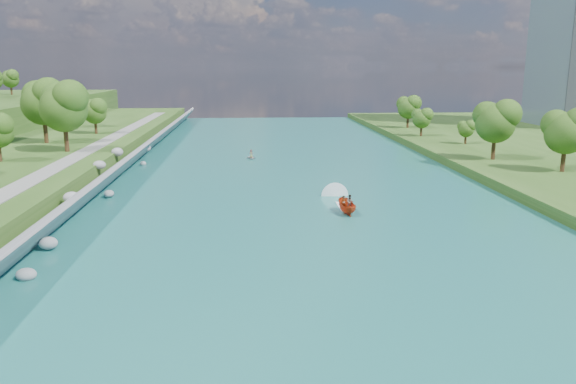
{
  "coord_description": "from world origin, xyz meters",
  "views": [
    {
      "loc": [
        -6.46,
        -50.22,
        16.78
      ],
      "look_at": [
        -1.9,
        13.65,
        2.5
      ],
      "focal_mm": 35.0,
      "sensor_mm": 36.0,
      "label": 1
    }
  ],
  "objects": [
    {
      "name": "ground",
      "position": [
        0.0,
        0.0,
        0.0
      ],
      "size": [
        260.0,
        260.0,
        0.0
      ],
      "primitive_type": "plane",
      "color": "#2D5119",
      "rests_on": "ground"
    },
    {
      "name": "river_water",
      "position": [
        0.0,
        20.0,
        0.05
      ],
      "size": [
        55.0,
        240.0,
        0.1
      ],
      "primitive_type": "cube",
      "color": "#1A6365",
      "rests_on": "ground"
    },
    {
      "name": "raft",
      "position": [
        -5.94,
        53.23,
        0.48
      ],
      "size": [
        2.36,
        3.01,
        1.7
      ],
      "rotation": [
        0.0,
        0.0,
        0.16
      ],
      "color": "#9B9DA3",
      "rests_on": "river_water"
    },
    {
      "name": "riverside_path",
      "position": [
        -32.5,
        20.0,
        3.55
      ],
      "size": [
        3.0,
        200.0,
        0.1
      ],
      "primitive_type": "cube",
      "color": "gray",
      "rests_on": "berm_west"
    },
    {
      "name": "trees_east",
      "position": [
        38.16,
        32.09,
        6.41
      ],
      "size": [
        17.22,
        134.44,
        11.77
      ],
      "color": "#1D4512",
      "rests_on": "berm_east"
    },
    {
      "name": "motorboat",
      "position": [
        4.9,
        13.86,
        0.86
      ],
      "size": [
        3.6,
        19.07,
        2.18
      ],
      "rotation": [
        0.0,
        0.0,
        3.21
      ],
      "color": "#B22F0E",
      "rests_on": "river_water"
    },
    {
      "name": "riprap_bank",
      "position": [
        -25.86,
        19.65,
        1.81
      ],
      "size": [
        4.55,
        236.0,
        4.53
      ],
      "color": "slate",
      "rests_on": "ground"
    }
  ]
}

